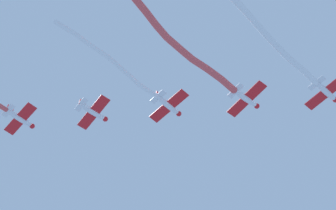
{
  "coord_description": "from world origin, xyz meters",
  "views": [
    {
      "loc": [
        26.5,
        21.42,
        7.41
      ],
      "look_at": [
        13.71,
        -11.09,
        59.5
      ],
      "focal_mm": 47.2,
      "sensor_mm": 36.0,
      "label": 1
    }
  ],
  "objects_px": {
    "airplane_left_wing": "(246,99)",
    "airplane_right_wing": "(169,105)",
    "airplane_slot": "(93,112)",
    "airplane_trail": "(20,118)",
    "airplane_lead": "(326,92)"
  },
  "relations": [
    {
      "from": "airplane_left_wing",
      "to": "airplane_right_wing",
      "type": "xyz_separation_m",
      "value": [
        9.65,
        -5.23,
        0.25
      ]
    },
    {
      "from": "airplane_right_wing",
      "to": "airplane_slot",
      "type": "xyz_separation_m",
      "value": [
        9.64,
        -5.2,
        0.25
      ]
    },
    {
      "from": "airplane_left_wing",
      "to": "airplane_slot",
      "type": "xyz_separation_m",
      "value": [
        19.3,
        -10.43,
        0.5
      ]
    },
    {
      "from": "airplane_left_wing",
      "to": "airplane_right_wing",
      "type": "height_order",
      "value": "airplane_right_wing"
    },
    {
      "from": "airplane_right_wing",
      "to": "airplane_trail",
      "type": "height_order",
      "value": "airplane_trail"
    },
    {
      "from": "airplane_trail",
      "to": "airplane_lead",
      "type": "bearing_deg",
      "value": -49.48
    },
    {
      "from": "airplane_right_wing",
      "to": "airplane_trail",
      "type": "relative_size",
      "value": 1.0
    },
    {
      "from": "airplane_left_wing",
      "to": "airplane_right_wing",
      "type": "bearing_deg",
      "value": 135.32
    },
    {
      "from": "airplane_trail",
      "to": "airplane_slot",
      "type": "bearing_deg",
      "value": -49.51
    },
    {
      "from": "airplane_right_wing",
      "to": "airplane_slot",
      "type": "height_order",
      "value": "airplane_slot"
    },
    {
      "from": "airplane_slot",
      "to": "airplane_trail",
      "type": "height_order",
      "value": "airplane_trail"
    },
    {
      "from": "airplane_lead",
      "to": "airplane_left_wing",
      "type": "relative_size",
      "value": 1.0
    },
    {
      "from": "airplane_lead",
      "to": "airplane_trail",
      "type": "height_order",
      "value": "airplane_trail"
    },
    {
      "from": "airplane_left_wing",
      "to": "airplane_slot",
      "type": "distance_m",
      "value": 21.94
    },
    {
      "from": "airplane_left_wing",
      "to": "airplane_right_wing",
      "type": "relative_size",
      "value": 1.01
    }
  ]
}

